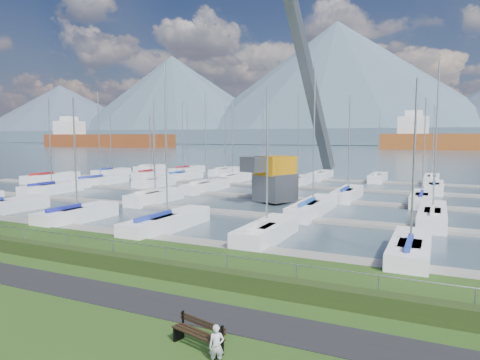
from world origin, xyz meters
The scene contains 12 objects.
path centered at (0.00, -3.00, 0.01)m, with size 160.00×2.00×0.04m, color black.
water centered at (0.00, 260.00, -0.40)m, with size 800.00×540.00×0.20m, color #3B4C56.
hedge centered at (0.00, -0.40, 0.35)m, with size 80.00×0.70×0.70m, color #233212.
fence centered at (0.00, 0.00, 1.20)m, with size 0.04×0.04×80.00m, color gray.
foothill centered at (0.00, 330.00, 6.00)m, with size 900.00×80.00×12.00m, color #4A5C6C.
mountains centered at (7.35, 404.62, 46.68)m, with size 1190.00×360.00×115.00m.
docks centered at (0.00, 26.00, -0.22)m, with size 90.00×41.60×0.25m.
bench_right centered at (6.69, -5.13, 0.42)m, with size 1.85×0.86×0.85m.
person centered at (7.50, -5.56, 0.58)m, with size 0.42×0.28×1.15m, color #ADAEB4.
crane centered at (-1.09, 24.53, 5.33)m, with size 6.13×13.48×22.35m.
cargo_ship_west centered at (-178.30, 190.39, 3.67)m, with size 87.75×20.65×21.50m.
sailboat_fleet centered at (-4.86, 30.34, 5.34)m, with size 75.87×49.29×13.33m.
Camera 1 is at (12.75, -15.29, 6.06)m, focal length 32.00 mm.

